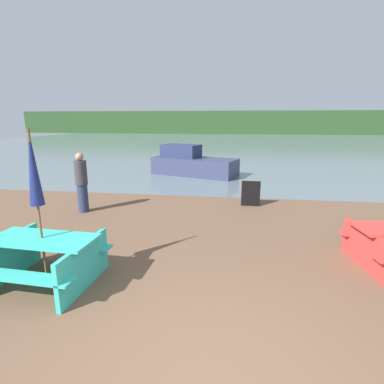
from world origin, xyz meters
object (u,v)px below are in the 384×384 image
at_px(boat, 192,164).
at_px(signboard, 251,194).
at_px(person, 82,183).
at_px(picnic_table_teal, 44,256).
at_px(umbrella_navy, 33,170).

bearing_deg(boat, signboard, -43.92).
distance_m(person, signboard, 4.85).
height_order(picnic_table_teal, umbrella_navy, umbrella_navy).
height_order(picnic_table_teal, person, person).
xyz_separation_m(picnic_table_teal, person, (-1.26, 3.63, 0.38)).
bearing_deg(umbrella_navy, boat, 84.50).
relative_size(picnic_table_teal, person, 1.03).
relative_size(person, signboard, 2.20).
relative_size(umbrella_navy, boat, 0.58).
xyz_separation_m(umbrella_navy, signboard, (3.40, 4.88, -1.43)).
distance_m(picnic_table_teal, umbrella_navy, 1.36).
relative_size(umbrella_navy, signboard, 3.21).
height_order(umbrella_navy, boat, umbrella_navy).
bearing_deg(umbrella_navy, person, 109.15).
xyz_separation_m(picnic_table_teal, umbrella_navy, (0.00, 0.00, 1.36)).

